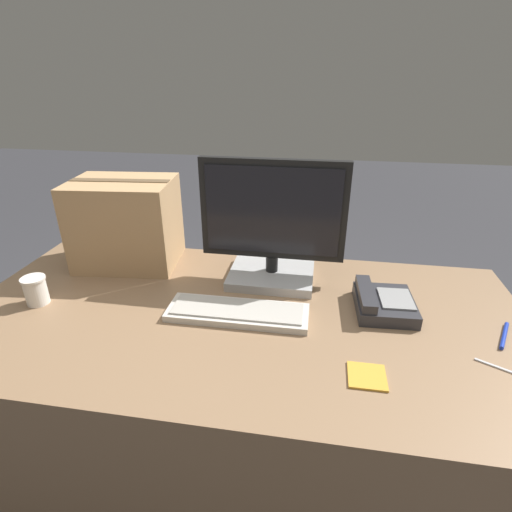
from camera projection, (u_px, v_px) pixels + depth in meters
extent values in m
plane|color=#38383D|center=(244.00, 470.00, 1.60)|extent=(12.00, 12.00, 0.00)
cube|color=#8C6B4C|center=(243.00, 400.00, 1.44)|extent=(1.80, 0.90, 0.75)
cube|color=#B7B7B7|center=(272.00, 274.00, 1.47)|extent=(0.30, 0.25, 0.03)
cylinder|color=black|center=(272.00, 263.00, 1.45)|extent=(0.04, 0.04, 0.06)
cube|color=black|center=(273.00, 210.00, 1.37)|extent=(0.51, 0.03, 0.35)
cube|color=black|center=(272.00, 212.00, 1.35)|extent=(0.46, 0.01, 0.30)
cube|color=beige|center=(238.00, 313.00, 1.25)|extent=(0.44, 0.15, 0.02)
cube|color=#B7B2A8|center=(238.00, 309.00, 1.25)|extent=(0.41, 0.12, 0.01)
cube|color=#2D2D33|center=(384.00, 304.00, 1.28)|extent=(0.19, 0.22, 0.04)
cube|color=#2D2D33|center=(366.00, 294.00, 1.27)|extent=(0.05, 0.20, 0.03)
cube|color=gray|center=(396.00, 299.00, 1.27)|extent=(0.11, 0.13, 0.01)
cylinder|color=white|center=(36.00, 291.00, 1.31)|extent=(0.07, 0.07, 0.09)
cylinder|color=white|center=(33.00, 279.00, 1.29)|extent=(0.08, 0.08, 0.01)
cube|color=silver|center=(499.00, 368.00, 1.04)|extent=(0.11, 0.06, 0.00)
cube|color=tan|center=(126.00, 223.00, 1.54)|extent=(0.40, 0.31, 0.33)
cube|color=brown|center=(120.00, 180.00, 1.46)|extent=(0.37, 0.08, 0.00)
cylinder|color=#1933B2|center=(504.00, 335.00, 1.16)|extent=(0.07, 0.13, 0.01)
cube|color=gold|center=(367.00, 376.00, 1.01)|extent=(0.10, 0.10, 0.01)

